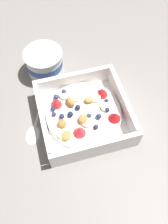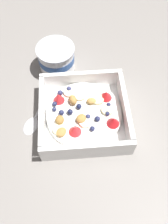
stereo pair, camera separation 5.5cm
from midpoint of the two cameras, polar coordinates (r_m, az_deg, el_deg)
The scene contains 4 objects.
ground_plane at distance 0.58m, azimuth -2.03°, elevation -1.46°, with size 2.40×2.40×0.00m, color gray.
fruit_bowl at distance 0.56m, azimuth -2.86°, elevation -0.79°, with size 0.20×0.20×0.06m.
spoon at distance 0.58m, azimuth -14.02°, elevation -3.00°, with size 0.09×0.17×0.01m.
yogurt_cup at distance 0.64m, azimuth -11.71°, elevation 11.02°, with size 0.10×0.10×0.07m.
Camera 1 is at (-0.08, -0.27, 0.50)m, focal length 39.20 mm.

